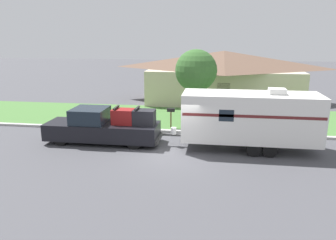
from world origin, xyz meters
name	(u,v)px	position (x,y,z in m)	size (l,w,h in m)	color
ground_plane	(173,155)	(0.00, 0.00, 0.00)	(120.00, 120.00, 0.00)	#47474C
curb_strip	(181,132)	(0.00, 3.75, 0.07)	(80.00, 0.30, 0.14)	#ADADA8
lawn_strip	(187,118)	(0.00, 7.40, 0.01)	(80.00, 7.00, 0.03)	#477538
house_across_street	(223,75)	(2.58, 14.19, 2.26)	(13.61, 7.95, 4.36)	beige
pickup_truck	(104,127)	(-3.99, 1.35, 0.87)	(6.23, 1.95, 2.02)	black
travel_trailer	(250,117)	(3.74, 1.35, 1.72)	(7.86, 2.31, 3.20)	black
mailbox	(171,113)	(-0.75, 4.69, 0.98)	(0.48, 0.20, 1.28)	brown
tree_in_yard	(196,71)	(0.68, 6.11, 3.48)	(2.70, 2.70, 4.84)	brown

